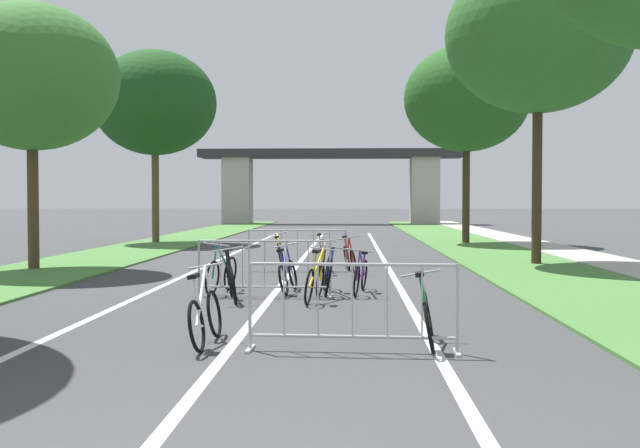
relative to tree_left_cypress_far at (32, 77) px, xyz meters
The scene contains 26 objects.
grass_verge_left 11.81m from the tree_left_cypress_far, 87.35° to the left, with size 3.30×62.46×0.05m, color #477A38.
grass_verge_right 17.34m from the tree_left_cypress_far, 40.23° to the left, with size 3.30×62.46×0.05m, color #477A38.
sidewalk_path_right 19.31m from the tree_left_cypress_far, 35.10° to the left, with size 1.88×62.46×0.08m, color #ADA89E.
lane_stripe_center 8.84m from the tree_left_cypress_far, 26.33° to the left, with size 0.14×36.13×0.01m, color silver.
lane_stripe_right_lane 10.79m from the tree_left_cypress_far, 19.85° to the left, with size 0.14×36.13×0.01m, color silver.
lane_stripe_left_lane 7.19m from the tree_left_cypress_far, 38.21° to the left, with size 0.14×36.13×0.01m, color silver.
overpass_bridge 37.43m from the tree_left_cypress_far, 79.83° to the left, with size 19.44×3.00×5.54m.
tree_left_cypress_far is the anchor object (origin of this frame).
tree_left_maple_mid 11.90m from the tree_left_cypress_far, 89.98° to the left, with size 5.06×5.06×7.94m.
tree_right_pine_far 13.38m from the tree_left_cypress_far, ahead, with size 5.03×5.03×8.43m.
tree_right_oak_near 17.42m from the tree_left_cypress_far, 42.80° to the left, with size 5.06×5.06×8.05m.
crowd_barrier_nearest 13.47m from the tree_left_cypress_far, 50.71° to the right, with size 2.51×0.56×1.05m.
crowd_barrier_second 9.22m from the tree_left_cypress_far, 37.32° to the right, with size 2.49×0.46×1.05m.
crowd_barrier_third 8.01m from the tree_left_cypress_far, ahead, with size 2.50×0.49×1.05m.
bicycle_yellow_0 10.30m from the tree_left_cypress_far, 36.62° to the right, with size 0.55×1.68×0.94m.
bicycle_blue_1 9.28m from the tree_left_cypress_far, 32.30° to the right, with size 0.49×1.58×0.95m.
bicycle_orange_2 8.61m from the tree_left_cypress_far, ahead, with size 0.49×1.65×0.94m.
bicycle_black_3 9.23m from the tree_left_cypress_far, 42.65° to the right, with size 0.55×1.70×1.00m.
bicycle_green_4 13.82m from the tree_left_cypress_far, 46.48° to the right, with size 0.52×1.64×0.94m.
bicycle_teal_5 8.45m from the tree_left_cypress_far, 38.53° to the right, with size 0.53×1.63×1.00m.
bicycle_white_6 12.25m from the tree_left_cypress_far, 56.64° to the right, with size 0.46×1.59×0.99m.
bicycle_purple_7 10.39m from the tree_left_cypress_far, 28.10° to the right, with size 0.51×1.67×0.90m.
bicycle_silver_8 8.67m from the tree_left_cypress_far, ahead, with size 0.52×1.64×0.85m.
bicycle_red_9 9.23m from the tree_left_cypress_far, ahead, with size 0.55×1.71×0.95m.
bicycle_yellow_10 7.72m from the tree_left_cypress_far, ahead, with size 0.54×1.67×0.95m.
bicycle_blue_11 9.87m from the tree_left_cypress_far, 29.88° to the right, with size 0.54×1.72×0.97m.
Camera 1 is at (1.43, -3.73, 1.78)m, focal length 41.70 mm.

